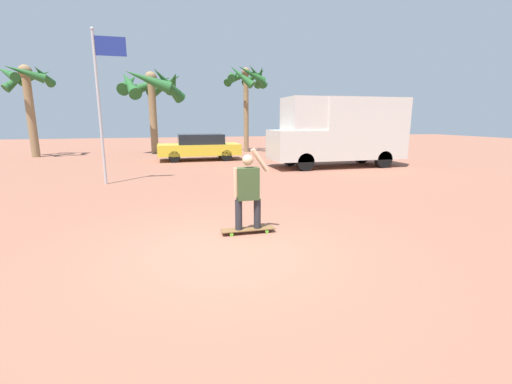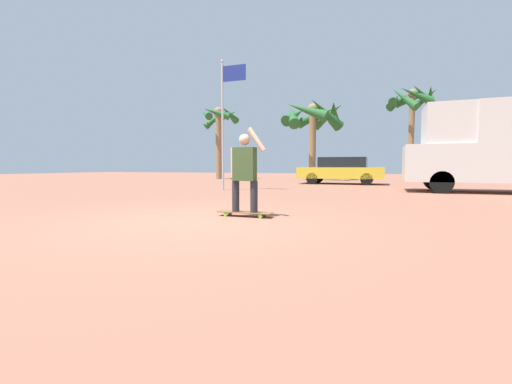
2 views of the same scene
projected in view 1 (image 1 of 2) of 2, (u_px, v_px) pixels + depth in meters
name	position (u px, v px, depth m)	size (l,w,h in m)	color
ground_plane	(227.00, 251.00, 5.88)	(80.00, 80.00, 0.00)	#935B47
skateboard	(248.00, 229.00, 6.81)	(1.07, 0.26, 0.09)	brown
person_skateboarder	(248.00, 188.00, 6.63)	(0.71, 0.22, 1.60)	#28282D
camper_van	(340.00, 130.00, 16.18)	(6.36, 2.18, 3.21)	black
parked_car_yellow	(200.00, 147.00, 18.99)	(4.46, 1.93, 1.44)	black
palm_tree_near_van	(246.00, 80.00, 23.12)	(3.16, 3.11, 5.84)	#8E704C
palm_tree_center_background	(152.00, 86.00, 22.10)	(4.39, 4.49, 5.51)	#8E704C
palm_tree_far_left	(27.00, 85.00, 19.83)	(2.96, 3.11, 5.40)	#8E704C
flagpole	(102.00, 95.00, 11.41)	(1.06, 0.12, 5.13)	#B7B7BC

